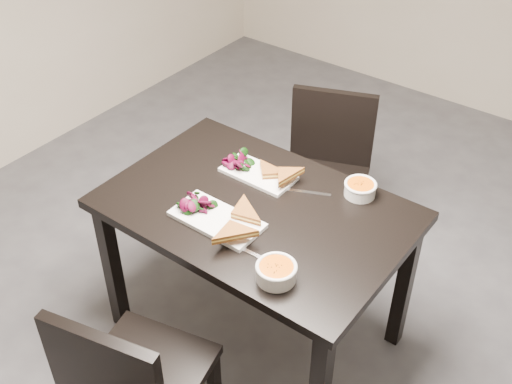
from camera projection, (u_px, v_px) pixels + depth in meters
ground at (343, 360)px, 2.81m from camera, size 5.00×5.00×0.00m
table at (256, 225)px, 2.55m from camera, size 1.20×0.80×0.75m
chair_near at (131, 381)px, 2.16m from camera, size 0.50×0.50×0.85m
chair_far at (327, 166)px, 3.16m from camera, size 0.55×0.55×0.85m
plate_near at (217, 220)px, 2.41m from camera, size 0.36×0.18×0.02m
sandwich_near at (232, 217)px, 2.36m from camera, size 0.21×0.17×0.06m
salad_near at (197, 203)px, 2.43m from camera, size 0.11×0.10×0.05m
soup_bowl_near at (276, 271)px, 2.15m from camera, size 0.15×0.15×0.07m
cutlery_near at (254, 254)px, 2.26m from camera, size 0.18×0.02×0.00m
plate_far at (258, 174)px, 2.64m from camera, size 0.31×0.16×0.02m
sandwich_far at (269, 175)px, 2.58m from camera, size 0.19×0.19×0.05m
salad_far at (239, 160)px, 2.67m from camera, size 0.10×0.09×0.04m
soup_bowl_far at (360, 188)px, 2.52m from camera, size 0.13×0.13×0.06m
cutlery_far at (309, 192)px, 2.55m from camera, size 0.17×0.09×0.00m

